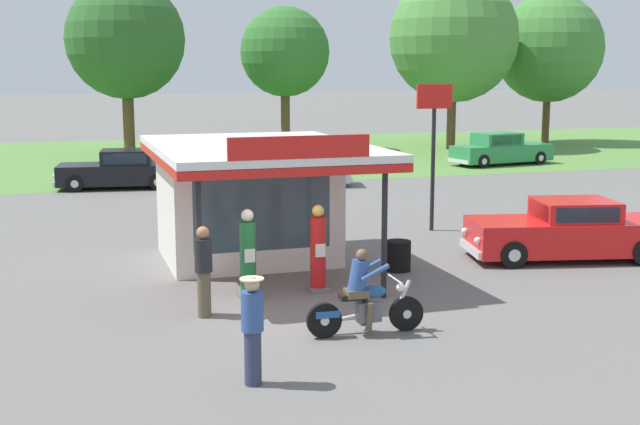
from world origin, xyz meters
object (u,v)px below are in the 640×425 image
Objects in this scene: bystander_chatting_near_pumps at (204,269)px; spare_tire_stack at (398,256)px; gas_pump_offside at (318,252)px; featured_classic_sedan at (567,232)px; roadside_pole_sign at (434,130)px; bystander_admiring_sedan at (252,327)px; parked_car_back_row_centre_left at (119,171)px; gas_pump_nearside at (248,257)px; motorcycle_with_rider at (364,299)px; parked_car_back_row_far_left at (285,168)px; parked_car_second_row_spare at (501,150)px.

bystander_chatting_near_pumps reaches higher than spare_tire_stack.
gas_pump_offside is 1.06× the size of bystander_chatting_near_pumps.
featured_classic_sedan is at bearing 8.99° from gas_pump_offside.
bystander_admiring_sedan is at bearing -127.03° from roadside_pole_sign.
bystander_admiring_sedan reaches higher than parked_car_back_row_centre_left.
bystander_chatting_near_pumps is 3.70m from bystander_admiring_sedan.
gas_pump_nearside is 0.85× the size of motorcycle_with_rider.
bystander_chatting_near_pumps is at bearing -89.28° from parked_car_back_row_centre_left.
parked_car_back_row_far_left is 3.11× the size of bystander_chatting_near_pumps.
roadside_pole_sign is 5.96× the size of spare_tire_stack.
roadside_pole_sign is (5.36, 8.58, 2.31)m from motorcycle_with_rider.
bystander_chatting_near_pumps is 1.06× the size of bystander_admiring_sedan.
gas_pump_offside is 5.46m from bystander_admiring_sedan.
spare_tire_stack is at bearing 17.16° from gas_pump_nearside.
gas_pump_nearside is 1.05× the size of bystander_chatting_near_pumps.
bystander_admiring_sedan reaches higher than featured_classic_sedan.
featured_classic_sedan is 11.17m from bystander_admiring_sedan.
parked_car_back_row_centre_left is (-9.80, 16.38, 0.01)m from featured_classic_sedan.
parked_car_back_row_centre_left is (-1.35, 17.47, -0.15)m from gas_pump_nearside.
spare_tire_stack is (-2.89, -4.32, -2.60)m from roadside_pole_sign.
featured_classic_sedan is 0.95× the size of parked_car_second_row_spare.
bystander_admiring_sedan is (-6.15, -20.87, 0.19)m from parked_car_back_row_far_left.
motorcycle_with_rider reaches higher than spare_tire_stack.
parked_car_back_row_far_left is (3.71, 19.10, 0.06)m from motorcycle_with_rider.
spare_tire_stack is (-4.55, 0.11, -0.33)m from featured_classic_sedan.
bystander_chatting_near_pumps is (0.23, -18.60, 0.25)m from parked_car_back_row_centre_left.
parked_car_second_row_spare is at bearing 51.77° from gas_pump_offside.
motorcycle_with_rider is 28.23m from parked_car_second_row_spare.
gas_pump_nearside is at bearing -85.57° from parked_car_back_row_centre_left.
gas_pump_offside is 2.88m from bystander_chatting_near_pumps.
featured_classic_sedan is 1.05× the size of parked_car_back_row_centre_left.
motorcycle_with_rider is 0.40× the size of parked_car_second_row_spare.
gas_pump_offside is 0.34× the size of parked_car_second_row_spare.
bystander_chatting_near_pumps is at bearing 142.89° from motorcycle_with_rider.
spare_tire_stack is at bearing 24.91° from bystander_chatting_near_pumps.
parked_car_second_row_spare is 7.71× the size of spare_tire_stack.
parked_car_second_row_spare is at bearing 55.46° from motorcycle_with_rider.
featured_classic_sedan is 15.31m from parked_car_back_row_far_left.
featured_classic_sedan is (8.45, 1.09, -0.16)m from gas_pump_nearside.
featured_classic_sedan is at bearing -77.52° from parked_car_back_row_far_left.
parked_car_back_row_far_left reaches higher than spare_tire_stack.
bystander_admiring_sedan is at bearing -144.16° from motorcycle_with_rider.
gas_pump_offside reaches higher than gas_pump_nearside.
parked_car_second_row_spare is (8.99, 19.10, 0.04)m from featured_classic_sedan.
bystander_chatting_near_pumps is at bearing -156.96° from gas_pump_offside.
motorcycle_with_rider is at bearing -120.08° from spare_tire_stack.
gas_pump_offside is 25.71m from parked_car_second_row_spare.
gas_pump_offside is 0.44× the size of roadside_pole_sign.
motorcycle_with_rider is 3.06× the size of spare_tire_stack.
parked_car_back_row_far_left is at bearing -12.41° from parked_car_back_row_centre_left.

